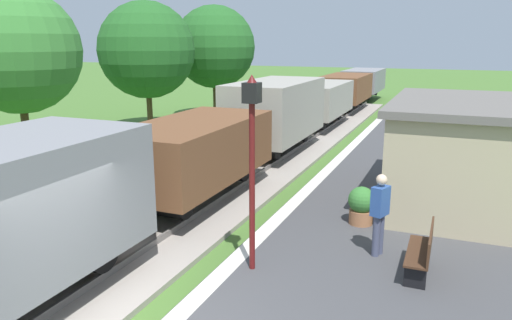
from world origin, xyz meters
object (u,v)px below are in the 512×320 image
object	(u,v)px
station_hut	(458,152)
lamp_post_near	(252,139)
potted_planter	(361,205)
tree_field_distant	(214,47)
person_waiting	(380,212)
freight_train	(294,110)
tree_field_left	(147,50)
tree_trackside_far	(17,51)
bench_down_platform	(441,149)
bench_near_hut	(423,251)

from	to	relation	value
station_hut	lamp_post_near	xyz separation A→B (m)	(-3.55, -5.73, 1.15)
potted_planter	tree_field_distant	size ratio (longest dim) A/B	0.14
lamp_post_near	person_waiting	bearing A→B (deg)	35.91
freight_train	lamp_post_near	bearing A→B (deg)	-75.60
tree_field_left	person_waiting	bearing A→B (deg)	-40.31
tree_trackside_far	person_waiting	bearing A→B (deg)	-14.67
tree_field_left	potted_planter	bearing A→B (deg)	-37.30
station_hut	person_waiting	xyz separation A→B (m)	(-1.41, -4.19, -0.47)
tree_trackside_far	tree_field_left	size ratio (longest dim) A/B	0.99
person_waiting	potted_planter	bearing A→B (deg)	-47.35
tree_field_left	tree_field_distant	xyz separation A→B (m)	(1.08, 5.21, 0.10)
tree_field_distant	lamp_post_near	bearing A→B (deg)	-61.10
freight_train	bench_down_platform	distance (m)	6.73
tree_field_left	tree_field_distant	world-z (taller)	tree_field_distant
bench_near_hut	tree_field_distant	xyz separation A→B (m)	(-12.88, 16.85, 3.45)
station_hut	freight_train	bearing A→B (deg)	134.47
bench_near_hut	potted_planter	distance (m)	2.65
freight_train	potted_planter	bearing A→B (deg)	-63.43
freight_train	tree_field_distant	xyz separation A→B (m)	(-6.60, 5.18, 2.66)
bench_near_hut	tree_field_left	bearing A→B (deg)	140.19
potted_planter	tree_field_left	distance (m)	15.98
bench_near_hut	bench_down_platform	world-z (taller)	same
person_waiting	lamp_post_near	xyz separation A→B (m)	(-2.14, -1.55, 1.62)
tree_trackside_far	station_hut	bearing A→B (deg)	2.89
bench_near_hut	person_waiting	size ratio (longest dim) A/B	0.88
tree_trackside_far	potted_planter	bearing A→B (deg)	-8.34
person_waiting	tree_field_distant	size ratio (longest dim) A/B	0.26
tree_trackside_far	bench_near_hut	bearing A→B (deg)	-15.88
tree_field_left	bench_down_platform	bearing A→B (deg)	-9.09
person_waiting	tree_field_distant	distance (m)	20.44
person_waiting	tree_trackside_far	size ratio (longest dim) A/B	0.27
station_hut	potted_planter	bearing A→B (deg)	-128.48
tree_trackside_far	tree_field_left	bearing A→B (deg)	89.11
person_waiting	potted_planter	distance (m)	1.79
freight_train	bench_down_platform	bearing A→B (deg)	-19.81
station_hut	tree_field_distant	size ratio (longest dim) A/B	0.89
freight_train	person_waiting	size ratio (longest dim) A/B	22.92
bench_near_hut	potted_planter	bearing A→B (deg)	125.30
bench_near_hut	person_waiting	world-z (taller)	person_waiting
bench_down_platform	bench_near_hut	bearing A→B (deg)	-90.00
person_waiting	tree_trackside_far	xyz separation A→B (m)	(-13.19, 3.45, 2.98)
person_waiting	tree_field_distant	bearing A→B (deg)	-32.49
bench_near_hut	tree_field_distant	world-z (taller)	tree_field_distant
potted_planter	tree_field_left	bearing A→B (deg)	142.70
bench_down_platform	lamp_post_near	world-z (taller)	lamp_post_near
bench_near_hut	person_waiting	bearing A→B (deg)	148.36
station_hut	lamp_post_near	size ratio (longest dim) A/B	1.57
bench_down_platform	person_waiting	distance (m)	8.91
bench_down_platform	tree_field_distant	bearing A→B (deg)	149.99
tree_trackside_far	tree_field_left	distance (m)	7.63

